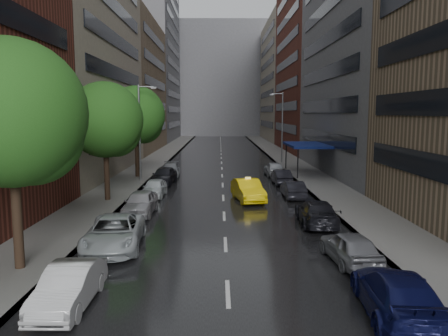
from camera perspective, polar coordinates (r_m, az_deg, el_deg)
The scene contains 15 objects.
road at distance 61.52m, azimuth -0.34°, elevation 1.13°, with size 14.00×140.00×0.01m, color black.
sidewalk_left at distance 62.13m, azimuth -8.67°, elevation 1.17°, with size 4.00×140.00×0.15m, color gray.
sidewalk_right at distance 62.21m, azimuth 7.98°, elevation 1.19°, with size 4.00×140.00×0.15m, color gray.
buildings_left at distance 72.11m, azimuth -12.80°, elevation 14.58°, with size 8.00×108.00×38.00m.
buildings_right at distance 70.10m, azimuth 12.36°, elevation 14.02°, with size 8.05×109.10×36.00m.
building_far at distance 129.52m, azimuth -0.50°, elevation 11.41°, with size 40.00×14.00×32.00m, color slate.
tree_near at distance 19.43m, azimuth -26.08°, elevation 6.41°, with size 5.97×5.97×9.51m.
tree_mid at distance 32.98m, azimuth -15.28°, elevation 6.08°, with size 5.53×5.53×8.81m.
tree_far at distance 44.60m, azimuth -11.42°, elevation 6.80°, with size 5.79×5.79×9.23m.
taxi at distance 32.64m, azimuth 3.14°, elevation -2.89°, with size 1.72×4.93×1.63m, color yellow.
parked_cars_left at distance 30.67m, azimuth -10.20°, elevation -3.78°, with size 3.03×35.34×1.61m.
parked_cars_right at distance 28.29m, azimuth 11.06°, elevation -4.77°, with size 2.69×36.72×1.54m.
street_lamp_left at distance 41.87m, azimuth -10.87°, elevation 4.83°, with size 1.74×0.22×9.00m.
street_lamp_right at distance 56.77m, azimuth 7.54°, elevation 5.49°, with size 1.74×0.22×9.00m.
awning at distance 47.22m, azimuth 10.73°, elevation 2.96°, with size 4.00×8.00×3.12m.
Camera 1 is at (-0.31, -11.17, 6.54)m, focal length 35.00 mm.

